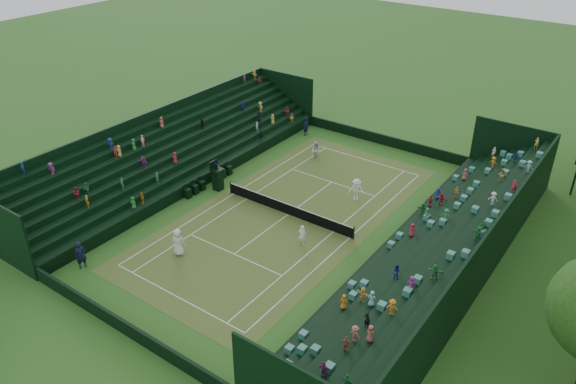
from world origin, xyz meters
name	(u,v)px	position (x,y,z in m)	size (l,w,h in m)	color
ground	(288,215)	(0.00, 0.00, 0.00)	(160.00, 160.00, 0.00)	#2A6520
court_surface	(288,214)	(0.00, 0.00, 0.01)	(12.97, 26.77, 0.01)	#356923
perimeter_wall_north	(384,140)	(0.00, 15.88, 0.50)	(17.17, 0.20, 1.00)	black
perimeter_wall_south	(125,327)	(0.00, -15.88, 0.50)	(17.17, 0.20, 1.00)	black
perimeter_wall_east	(388,246)	(8.48, 0.00, 0.50)	(0.20, 31.77, 1.00)	black
perimeter_wall_west	(206,179)	(-8.48, 0.00, 0.50)	(0.20, 31.77, 1.00)	black
north_grandstand	(448,255)	(12.66, 0.00, 1.55)	(6.60, 32.00, 4.90)	black
south_grandstand	(170,155)	(-12.66, 0.00, 1.55)	(6.60, 32.00, 4.90)	black
tennis_net	(288,209)	(0.00, 0.00, 0.53)	(11.67, 0.10, 1.06)	black
umpire_chair	(217,176)	(-7.07, -0.12, 1.20)	(0.89, 0.89, 2.81)	black
courtside_chairs	(209,181)	(-8.13, -0.10, 0.43)	(0.53, 5.50, 1.14)	black
player_near_west	(178,242)	(-3.05, -8.58, 1.00)	(0.98, 0.64, 2.00)	white
player_near_east	(302,235)	(3.18, -2.72, 0.82)	(0.60, 0.39, 1.63)	white
player_far_west	(316,151)	(-3.52, 9.26, 0.89)	(0.87, 0.68, 1.78)	silver
player_far_east	(356,190)	(3.13, 5.00, 0.95)	(1.22, 0.71, 1.89)	white
line_judge_north	(306,126)	(-7.40, 13.40, 0.93)	(0.68, 0.45, 1.87)	black
line_judge_south	(81,255)	(-7.24, -13.37, 0.98)	(0.71, 0.47, 1.96)	black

